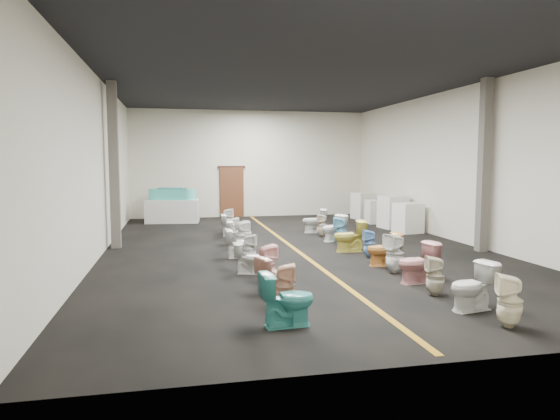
% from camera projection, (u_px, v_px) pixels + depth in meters
% --- Properties ---
extents(floor, '(16.00, 16.00, 0.00)m').
position_uv_depth(floor, '(293.00, 248.00, 13.68)').
color(floor, black).
rests_on(floor, ground).
extents(ceiling, '(16.00, 16.00, 0.00)m').
position_uv_depth(ceiling, '(294.00, 81.00, 13.24)').
color(ceiling, black).
rests_on(ceiling, ground).
extents(wall_back, '(10.00, 0.00, 10.00)m').
position_uv_depth(wall_back, '(250.00, 164.00, 21.26)').
color(wall_back, beige).
rests_on(wall_back, ground).
extents(wall_front, '(10.00, 0.00, 10.00)m').
position_uv_depth(wall_front, '(455.00, 172.00, 5.67)').
color(wall_front, beige).
rests_on(wall_front, ground).
extents(wall_left, '(0.00, 16.00, 16.00)m').
position_uv_depth(wall_left, '(99.00, 166.00, 12.45)').
color(wall_left, beige).
rests_on(wall_left, ground).
extents(wall_right, '(0.00, 16.00, 16.00)m').
position_uv_depth(wall_right, '(461.00, 165.00, 14.48)').
color(wall_right, beige).
rests_on(wall_right, ground).
extents(aisle_stripe, '(0.12, 15.60, 0.01)m').
position_uv_depth(aisle_stripe, '(293.00, 248.00, 13.68)').
color(aisle_stripe, '#9A6C16').
rests_on(aisle_stripe, floor).
extents(back_door, '(1.00, 0.10, 2.10)m').
position_uv_depth(back_door, '(232.00, 192.00, 21.15)').
color(back_door, '#562D19').
rests_on(back_door, floor).
extents(door_frame, '(1.15, 0.08, 0.10)m').
position_uv_depth(door_frame, '(232.00, 167.00, 21.06)').
color(door_frame, '#331C11').
rests_on(door_frame, back_door).
extents(column_left, '(0.25, 0.25, 4.50)m').
position_uv_depth(column_left, '(114.00, 166.00, 13.47)').
color(column_left, '#59544C').
rests_on(column_left, floor).
extents(column_right, '(0.25, 0.25, 4.50)m').
position_uv_depth(column_right, '(484.00, 166.00, 12.97)').
color(column_right, '#59544C').
rests_on(column_right, floor).
extents(display_table, '(2.09, 1.21, 0.89)m').
position_uv_depth(display_table, '(173.00, 211.00, 19.31)').
color(display_table, silver).
rests_on(display_table, floor).
extents(bathtub, '(1.80, 1.03, 0.55)m').
position_uv_depth(bathtub, '(172.00, 195.00, 19.25)').
color(bathtub, '#46CABB').
rests_on(bathtub, display_table).
extents(appliance_crate_a, '(0.88, 0.88, 0.98)m').
position_uv_depth(appliance_crate_a, '(408.00, 218.00, 16.53)').
color(appliance_crate_a, white).
rests_on(appliance_crate_a, floor).
extents(appliance_crate_b, '(0.94, 0.94, 1.14)m').
position_uv_depth(appliance_crate_b, '(393.00, 212.00, 17.66)').
color(appliance_crate_b, silver).
rests_on(appliance_crate_b, floor).
extents(appliance_crate_c, '(0.84, 0.84, 0.88)m').
position_uv_depth(appliance_crate_c, '(377.00, 212.00, 19.07)').
color(appliance_crate_c, silver).
rests_on(appliance_crate_c, floor).
extents(appliance_crate_d, '(0.90, 0.90, 1.07)m').
position_uv_depth(appliance_crate_d, '(363.00, 206.00, 20.50)').
color(appliance_crate_d, silver).
rests_on(appliance_crate_d, floor).
extents(toilet_left_0, '(0.81, 0.50, 0.80)m').
position_uv_depth(toilet_left_0, '(287.00, 299.00, 7.16)').
color(toilet_left_0, teal).
rests_on(toilet_left_0, floor).
extents(toilet_left_1, '(0.39, 0.39, 0.74)m').
position_uv_depth(toilet_left_1, '(285.00, 286.00, 8.01)').
color(toilet_left_1, '#D6A386').
rests_on(toilet_left_1, floor).
extents(toilet_left_2, '(0.78, 0.62, 0.69)m').
position_uv_depth(toilet_left_2, '(275.00, 275.00, 8.91)').
color(toilet_left_2, '#D99D86').
rests_on(toilet_left_2, floor).
extents(toilet_left_3, '(0.43, 0.42, 0.77)m').
position_uv_depth(toilet_left_3, '(267.00, 264.00, 9.66)').
color(toilet_left_3, '#DEA19D').
rests_on(toilet_left_3, floor).
extents(toilet_left_4, '(0.72, 0.53, 0.66)m').
position_uv_depth(toilet_left_4, '(250.00, 258.00, 10.54)').
color(toilet_left_4, silver).
rests_on(toilet_left_4, floor).
extents(toilet_left_5, '(0.41, 0.40, 0.70)m').
position_uv_depth(toilet_left_5, '(249.00, 249.00, 11.50)').
color(toilet_left_5, silver).
rests_on(toilet_left_5, floor).
extents(toilet_left_6, '(0.70, 0.40, 0.72)m').
position_uv_depth(toilet_left_6, '(240.00, 244.00, 12.22)').
color(toilet_left_6, white).
rests_on(toilet_left_6, floor).
extents(toilet_left_7, '(0.48, 0.48, 0.80)m').
position_uv_depth(toilet_left_7, '(241.00, 236.00, 13.24)').
color(toilet_left_7, silver).
rests_on(toilet_left_7, floor).
extents(toilet_left_8, '(0.73, 0.47, 0.71)m').
position_uv_depth(toilet_left_8, '(239.00, 233.00, 13.99)').
color(toilet_left_8, white).
rests_on(toilet_left_8, floor).
extents(toilet_left_9, '(0.35, 0.35, 0.70)m').
position_uv_depth(toilet_left_9, '(233.00, 229.00, 14.82)').
color(toilet_left_9, white).
rests_on(toilet_left_9, floor).
extents(toilet_left_10, '(0.69, 0.40, 0.70)m').
position_uv_depth(toilet_left_10, '(232.00, 225.00, 15.79)').
color(toilet_left_10, white).
rests_on(toilet_left_10, floor).
extents(toilet_left_11, '(0.44, 0.43, 0.80)m').
position_uv_depth(toilet_left_11, '(228.00, 220.00, 16.62)').
color(toilet_left_11, white).
rests_on(toilet_left_11, floor).
extents(toilet_right_0, '(0.46, 0.46, 0.78)m').
position_uv_depth(toilet_right_0, '(510.00, 301.00, 7.10)').
color(toilet_right_0, '#F1E8C5').
rests_on(toilet_right_0, floor).
extents(toilet_right_1, '(0.83, 0.58, 0.78)m').
position_uv_depth(toilet_right_1, '(472.00, 287.00, 7.91)').
color(toilet_right_1, silver).
rests_on(toilet_right_1, floor).
extents(toilet_right_2, '(0.39, 0.38, 0.71)m').
position_uv_depth(toilet_right_2, '(435.00, 276.00, 8.80)').
color(toilet_right_2, beige).
rests_on(toilet_right_2, floor).
extents(toilet_right_3, '(0.84, 0.54, 0.81)m').
position_uv_depth(toilet_right_3, '(418.00, 263.00, 9.69)').
color(toilet_right_3, '#D08C8C').
rests_on(toilet_right_3, floor).
extents(toilet_right_4, '(0.48, 0.48, 0.85)m').
position_uv_depth(toilet_right_4, '(395.00, 254.00, 10.54)').
color(toilet_right_4, silver).
rests_on(toilet_right_4, floor).
extents(toilet_right_5, '(0.80, 0.51, 0.76)m').
position_uv_depth(toilet_right_5, '(384.00, 249.00, 11.29)').
color(toilet_right_5, '#D1883A').
rests_on(toilet_right_5, floor).
extents(toilet_right_6, '(0.37, 0.36, 0.70)m').
position_uv_depth(toilet_right_6, '(370.00, 244.00, 12.25)').
color(toilet_right_6, '#6799CD').
rests_on(toilet_right_6, floor).
extents(toilet_right_7, '(0.85, 0.53, 0.84)m').
position_uv_depth(toilet_right_7, '(349.00, 236.00, 13.04)').
color(toilet_right_7, '#D7C950').
rests_on(toilet_right_7, floor).
extents(toilet_right_8, '(0.50, 0.49, 0.83)m').
position_uv_depth(toilet_right_8, '(341.00, 232.00, 13.89)').
color(toilet_right_8, '#65AECE').
rests_on(toilet_right_8, floor).
extents(toilet_right_9, '(0.87, 0.70, 0.78)m').
position_uv_depth(toilet_right_9, '(334.00, 228.00, 14.78)').
color(toilet_right_9, white).
rests_on(toilet_right_9, floor).
extents(toilet_right_10, '(0.40, 0.40, 0.73)m').
position_uv_depth(toilet_right_10, '(322.00, 225.00, 15.62)').
color(toilet_right_10, beige).
rests_on(toilet_right_10, floor).
extents(toilet_right_11, '(0.83, 0.54, 0.80)m').
position_uv_depth(toilet_right_11, '(314.00, 221.00, 16.51)').
color(toilet_right_11, silver).
rests_on(toilet_right_11, floor).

